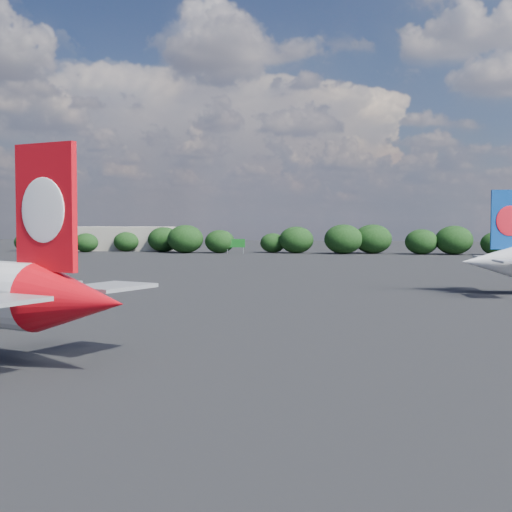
# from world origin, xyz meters

# --- Properties ---
(ground) EXTENTS (500.00, 500.00, 0.00)m
(ground) POSITION_xyz_m (0.00, 60.00, 0.00)
(ground) COLOR black
(ground) RESTS_ON ground
(terminal_building) EXTENTS (42.00, 16.00, 8.00)m
(terminal_building) POSITION_xyz_m (-65.00, 192.00, 4.00)
(terminal_building) COLOR gray
(terminal_building) RESTS_ON ground
(highway_sign) EXTENTS (6.00, 0.30, 4.50)m
(highway_sign) POSITION_xyz_m (-18.00, 176.00, 3.13)
(highway_sign) COLOR #135F1A
(highway_sign) RESTS_ON ground
(billboard_yellow) EXTENTS (5.00, 0.30, 5.50)m
(billboard_yellow) POSITION_xyz_m (12.00, 182.00, 3.87)
(billboard_yellow) COLOR yellow
(billboard_yellow) RESTS_ON ground
(horizon_treeline) EXTENTS (200.86, 15.94, 9.00)m
(horizon_treeline) POSITION_xyz_m (6.98, 180.12, 3.89)
(horizon_treeline) COLOR black
(horizon_treeline) RESTS_ON ground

